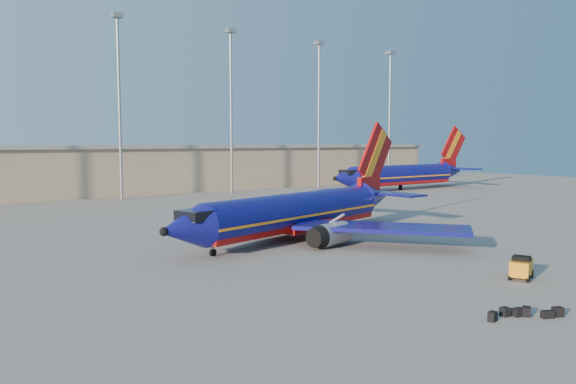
% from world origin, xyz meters
% --- Properties ---
extents(ground, '(220.00, 220.00, 0.00)m').
position_xyz_m(ground, '(0.00, 0.00, 0.00)').
color(ground, slate).
rests_on(ground, ground).
extents(terminal_building, '(122.00, 16.00, 8.50)m').
position_xyz_m(terminal_building, '(10.00, 58.00, 4.32)').
color(terminal_building, gray).
rests_on(terminal_building, ground).
extents(light_mast_row, '(101.60, 1.60, 28.65)m').
position_xyz_m(light_mast_row, '(5.00, 46.00, 17.55)').
color(light_mast_row, gray).
rests_on(light_mast_row, ground).
extents(aircraft_main, '(32.73, 31.08, 11.29)m').
position_xyz_m(aircraft_main, '(-3.98, 1.50, 2.41)').
color(aircraft_main, '#0D0E66').
rests_on(aircraft_main, ground).
extents(aircraft_second, '(36.68, 14.30, 12.43)m').
position_xyz_m(aircraft_second, '(45.00, 32.60, 2.85)').
color(aircraft_second, '#0D0E66').
rests_on(aircraft_second, ground).
extents(baggage_tug, '(2.42, 1.96, 1.51)m').
position_xyz_m(baggage_tug, '(-2.06, -19.81, 0.79)').
color(baggage_tug, orange).
rests_on(baggage_tug, ground).
extents(luggage_pile, '(3.99, 2.19, 0.50)m').
position_xyz_m(luggage_pile, '(-9.46, -24.48, 0.23)').
color(luggage_pile, black).
rests_on(luggage_pile, ground).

